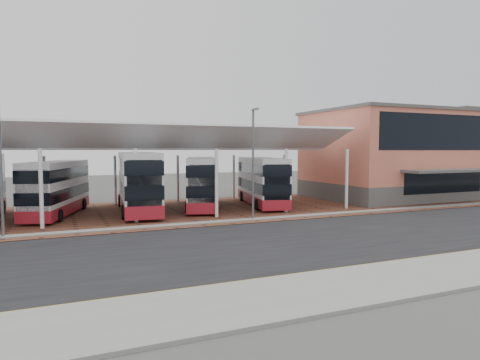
{
  "coord_description": "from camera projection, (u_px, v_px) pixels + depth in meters",
  "views": [
    {
      "loc": [
        -11.15,
        -21.62,
        5.11
      ],
      "look_at": [
        1.91,
        8.47,
        2.81
      ],
      "focal_mm": 32.0,
      "sensor_mm": 36.0,
      "label": 1
    }
  ],
  "objects": [
    {
      "name": "ground",
      "position": [
        268.0,
        239.0,
        24.57
      ],
      "size": [
        140.0,
        140.0,
        0.0
      ],
      "primitive_type": "plane",
      "color": "#41423E"
    },
    {
      "name": "road",
      "position": [
        276.0,
        242.0,
        23.66
      ],
      "size": [
        120.0,
        14.0,
        0.02
      ],
      "primitive_type": "cube",
      "color": "black",
      "rests_on": "ground"
    },
    {
      "name": "forecourt",
      "position": [
        220.0,
        208.0,
        37.26
      ],
      "size": [
        72.0,
        16.0,
        0.06
      ],
      "primitive_type": "cube",
      "color": "brown",
      "rests_on": "ground"
    },
    {
      "name": "sidewalk",
      "position": [
        376.0,
        282.0,
        16.33
      ],
      "size": [
        120.0,
        4.0,
        0.14
      ],
      "primitive_type": "cube",
      "color": "gray",
      "rests_on": "ground"
    },
    {
      "name": "north_kerb",
      "position": [
        228.0,
        221.0,
        30.24
      ],
      "size": [
        120.0,
        0.8,
        0.14
      ],
      "primitive_type": "cube",
      "color": "gray",
      "rests_on": "ground"
    },
    {
      "name": "yellow_line_near",
      "position": [
        343.0,
        270.0,
        18.16
      ],
      "size": [
        120.0,
        0.12,
        0.01
      ],
      "primitive_type": "cube",
      "color": "#B99300",
      "rests_on": "road"
    },
    {
      "name": "yellow_line_far",
      "position": [
        339.0,
        268.0,
        18.44
      ],
      "size": [
        120.0,
        0.12,
        0.01
      ],
      "primitive_type": "cube",
      "color": "#B99300",
      "rests_on": "road"
    },
    {
      "name": "canopy",
      "position": [
        123.0,
        142.0,
        34.54
      ],
      "size": [
        37.0,
        11.63,
        7.07
      ],
      "color": "white",
      "rests_on": "ground"
    },
    {
      "name": "terminal",
      "position": [
        399.0,
        154.0,
        46.12
      ],
      "size": [
        18.4,
        14.4,
        9.25
      ],
      "color": "#555350",
      "rests_on": "ground"
    },
    {
      "name": "warehouse",
      "position": [
        476.0,
        150.0,
        65.24
      ],
      "size": [
        30.5,
        20.5,
        10.25
      ],
      "color": "slate",
      "rests_on": "ground"
    },
    {
      "name": "lamp_west",
      "position": [
        0.0,
        163.0,
        24.44
      ],
      "size": [
        0.16,
        0.9,
        8.07
      ],
      "color": "#575A5E",
      "rests_on": "ground"
    },
    {
      "name": "lamp_east",
      "position": [
        253.0,
        161.0,
        30.8
      ],
      "size": [
        0.16,
        0.9,
        8.07
      ],
      "color": "#575A5E",
      "rests_on": "ground"
    },
    {
      "name": "bus_2",
      "position": [
        57.0,
        189.0,
        33.04
      ],
      "size": [
        5.3,
        10.39,
        4.19
      ],
      "rotation": [
        0.0,
        0.0,
        -0.31
      ],
      "color": "silver",
      "rests_on": "forecourt"
    },
    {
      "name": "bus_3",
      "position": [
        138.0,
        182.0,
        34.99
      ],
      "size": [
        3.88,
        11.99,
        4.86
      ],
      "rotation": [
        0.0,
        0.0,
        -0.1
      ],
      "color": "silver",
      "rests_on": "forecourt"
    },
    {
      "name": "bus_4",
      "position": [
        201.0,
        183.0,
        37.47
      ],
      "size": [
        5.58,
        10.88,
        4.38
      ],
      "rotation": [
        0.0,
        0.0,
        -0.31
      ],
      "color": "silver",
      "rests_on": "forecourt"
    },
    {
      "name": "bus_5",
      "position": [
        262.0,
        182.0,
        39.25
      ],
      "size": [
        4.66,
        10.83,
        4.35
      ],
      "rotation": [
        0.0,
        0.0,
        -0.22
      ],
      "color": "silver",
      "rests_on": "forecourt"
    }
  ]
}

